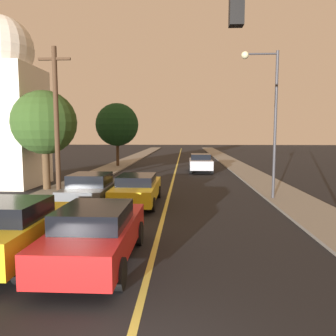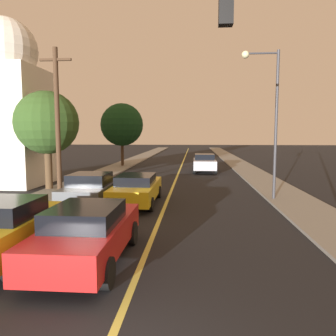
% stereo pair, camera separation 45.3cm
% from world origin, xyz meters
% --- Properties ---
extents(road_surface, '(9.90, 80.00, 0.01)m').
position_xyz_m(road_surface, '(0.00, 36.00, 0.01)').
color(road_surface, black).
rests_on(road_surface, ground).
extents(sidewalk_left, '(2.50, 80.00, 0.12)m').
position_xyz_m(sidewalk_left, '(-6.20, 36.00, 0.06)').
color(sidewalk_left, gray).
rests_on(sidewalk_left, ground).
extents(sidewalk_right, '(2.50, 80.00, 0.12)m').
position_xyz_m(sidewalk_right, '(6.20, 36.00, 0.06)').
color(sidewalk_right, gray).
rests_on(sidewalk_right, ground).
extents(car_near_lane_front, '(1.96, 4.62, 1.52)m').
position_xyz_m(car_near_lane_front, '(-1.39, 4.18, 0.80)').
color(car_near_lane_front, red).
rests_on(car_near_lane_front, ground).
extents(car_near_lane_second, '(1.96, 5.01, 1.42)m').
position_xyz_m(car_near_lane_second, '(-1.39, 11.35, 0.74)').
color(car_near_lane_second, gold).
rests_on(car_near_lane_second, ground).
extents(car_outer_lane_front, '(1.92, 4.07, 1.63)m').
position_xyz_m(car_outer_lane_front, '(-3.56, 4.20, 0.85)').
color(car_outer_lane_front, gold).
rests_on(car_outer_lane_front, ground).
extents(car_outer_lane_second, '(2.08, 4.32, 1.48)m').
position_xyz_m(car_outer_lane_second, '(-3.56, 11.23, 0.75)').
color(car_outer_lane_second, '#474C51').
rests_on(car_outer_lane_second, ground).
extents(car_far_oncoming, '(2.02, 4.38, 1.58)m').
position_xyz_m(car_far_oncoming, '(2.23, 24.90, 0.82)').
color(car_far_oncoming, '#A5A8B2').
rests_on(car_far_oncoming, ground).
extents(traffic_signal_mast, '(6.19, 0.42, 6.92)m').
position_xyz_m(traffic_signal_mast, '(3.94, 3.89, 4.86)').
color(traffic_signal_mast, '#333338').
rests_on(traffic_signal_mast, ground).
extents(streetlamp_right, '(1.81, 0.36, 7.21)m').
position_xyz_m(streetlamp_right, '(4.89, 12.68, 4.73)').
color(streetlamp_right, '#333338').
rests_on(streetlamp_right, ground).
extents(utility_pole_left, '(1.60, 0.24, 7.45)m').
position_xyz_m(utility_pole_left, '(-5.55, 12.30, 4.00)').
color(utility_pole_left, '#422D1E').
rests_on(utility_pole_left, ground).
extents(tree_left_near, '(3.65, 3.65, 5.68)m').
position_xyz_m(tree_left_near, '(-7.20, 14.67, 3.95)').
color(tree_left_near, '#4C3823').
rests_on(tree_left_near, ground).
extents(tree_left_far, '(4.30, 4.30, 6.31)m').
position_xyz_m(tree_left_far, '(-5.99, 29.10, 4.27)').
color(tree_left_far, '#3D2B1C').
rests_on(tree_left_far, ground).
extents(domed_building_left, '(4.27, 4.27, 10.56)m').
position_xyz_m(domed_building_left, '(-10.58, 16.51, 5.25)').
color(domed_building_left, silver).
rests_on(domed_building_left, ground).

